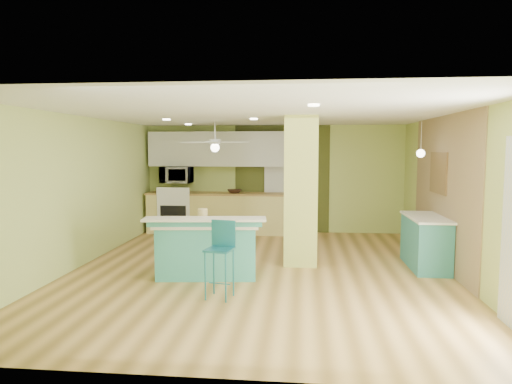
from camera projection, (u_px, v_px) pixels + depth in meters
The scene contains 22 objects.
floor at pixel (260, 271), 7.36m from camera, with size 6.00×7.00×0.01m, color olive.
ceiling at pixel (260, 114), 7.12m from camera, with size 6.00×7.00×0.01m, color white.
wall_back at pixel (274, 179), 10.71m from camera, with size 6.00×0.01×2.50m, color #B7C86B.
wall_front at pixel (220, 235), 3.77m from camera, with size 6.00×0.01×2.50m, color #B7C86B.
wall_left at pixel (79, 192), 7.54m from camera, with size 0.01×7.00×2.50m, color #B7C86B.
wall_right at pixel (456, 195), 6.94m from camera, with size 0.01×7.00×2.50m, color #B7C86B.
wood_panel at pixel (443, 192), 7.53m from camera, with size 0.02×3.40×2.50m, color #876C4D.
olive_accent at pixel (282, 179), 10.67m from camera, with size 2.20×0.02×2.50m, color #43491D.
interior_door at pixel (282, 190), 10.67m from camera, with size 0.82×0.05×2.00m, color silver.
column at pixel (301, 191), 7.67m from camera, with size 0.55×0.55×2.50m, color #B8BF58.
kitchen_run at pixel (217, 213), 10.61m from camera, with size 3.25×0.63×0.94m.
stove at pixel (177, 213), 10.70m from camera, with size 0.76×0.66×1.08m.
upper_cabinets at pixel (217, 149), 10.59m from camera, with size 3.20×0.34×0.80m, color silver.
microwave at pixel (176, 175), 10.63m from camera, with size 0.70×0.48×0.39m, color silver.
ceiling_fan at pixel (215, 143), 9.25m from camera, with size 1.41×1.41×0.61m.
pendant_lamp at pixel (421, 153), 7.66m from camera, with size 0.14×0.14×0.69m.
wall_decor at pixel (438, 173), 7.71m from camera, with size 0.03×0.90×0.70m, color brown.
peninsula at pixel (207, 248), 7.02m from camera, with size 1.81×1.12×0.95m.
bar_stool at pixel (221, 246), 5.99m from camera, with size 0.40×0.40×1.01m.
side_counter at pixel (425, 242), 7.50m from camera, with size 0.56×1.33×0.86m.
fruit_bowl at pixel (234, 191), 10.47m from camera, with size 0.34×0.34×0.08m, color #351F15.
canister at pixel (203, 215), 7.15m from camera, with size 0.15×0.15×0.19m, color gold.
Camera 1 is at (0.67, -7.17, 1.96)m, focal length 32.00 mm.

